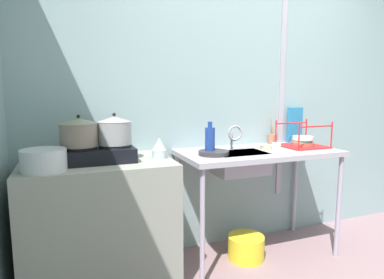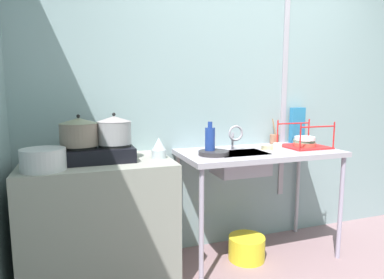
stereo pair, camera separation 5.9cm
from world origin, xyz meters
The scene contains 19 objects.
wall_back centered at (0.00, 1.48, 1.32)m, with size 4.61×0.10×2.64m, color #8BA3A7.
wall_metal_strip centered at (0.38, 1.42, 1.45)m, with size 0.05×0.01×2.11m, color #AEA5B2.
counter_concrete centered at (-1.32, 1.11, 0.45)m, with size 1.01×0.63×0.90m, color gray.
counter_sink centered at (-0.05, 1.11, 0.83)m, with size 1.31×0.63×0.90m.
stove centered at (-1.32, 1.11, 0.96)m, with size 0.48×0.31×0.11m.
pot_on_left_burner centered at (-1.44, 1.11, 1.11)m, with size 0.25×0.25×0.21m.
pot_on_right_burner centered at (-1.21, 1.11, 1.11)m, with size 0.23×0.23×0.22m.
pot_beside_stove centered at (-1.65, 0.94, 0.97)m, with size 0.26×0.26×0.13m.
percolator centered at (-0.90, 1.07, 0.98)m, with size 0.11×0.11×0.15m.
sink_basin centered at (-0.24, 1.07, 0.82)m, with size 0.41×0.28×0.17m, color #AEA5B2.
faucet centered at (-0.23, 1.19, 1.03)m, with size 0.13×0.08×0.21m.
frying_pan centered at (-0.48, 1.05, 0.92)m, with size 0.23×0.23×0.03m, color #312D30.
dish_rack centered at (0.40, 1.12, 0.94)m, with size 0.36×0.33×0.23m.
cup_by_rack centered at (0.06, 1.03, 0.94)m, with size 0.07×0.07×0.07m, color white.
small_bowl_on_drainboard centered at (0.04, 1.12, 0.92)m, with size 0.11×0.11×0.04m, color beige.
bottle_by_sink centered at (-0.50, 1.08, 1.01)m, with size 0.08×0.08×0.25m.
cereal_box centered at (0.52, 1.38, 1.07)m, with size 0.15×0.05×0.33m, color teal.
utensil_jar centered at (0.26, 1.36, 0.95)m, with size 0.08×0.08×0.23m.
bucket_on_floor centered at (-0.17, 1.07, 0.10)m, with size 0.30×0.30×0.19m, color yellow.
Camera 1 is at (-1.50, -1.15, 1.36)m, focal length 30.43 mm.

